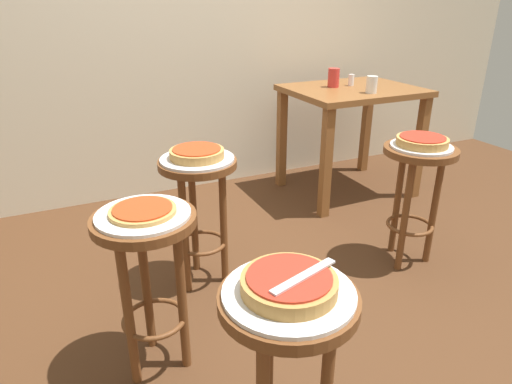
{
  "coord_description": "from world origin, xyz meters",
  "views": [
    {
      "loc": [
        -0.97,
        -1.58,
        1.36
      ],
      "look_at": [
        -0.22,
        0.03,
        0.59
      ],
      "focal_mm": 31.92,
      "sensor_mm": 36.0,
      "label": 1
    }
  ],
  "objects_px": {
    "pizza_foreground": "(289,284)",
    "serving_plate_middle": "(143,215)",
    "stool_rear": "(199,194)",
    "dining_table": "(352,107)",
    "serving_plate_foreground": "(289,293)",
    "cup_far_edge": "(334,78)",
    "stool_foreground": "(287,348)",
    "condiment_shaker": "(351,80)",
    "pizza_middle": "(143,210)",
    "stool_middle": "(148,259)",
    "cup_near_edge": "(372,85)",
    "pizza_leftside": "(422,141)",
    "pizza_server_knife": "(304,276)",
    "stool_leftside": "(416,180)",
    "serving_plate_rear": "(197,159)",
    "pizza_rear": "(197,153)",
    "serving_plate_leftside": "(421,146)"
  },
  "relations": [
    {
      "from": "pizza_foreground",
      "to": "serving_plate_leftside",
      "type": "height_order",
      "value": "pizza_foreground"
    },
    {
      "from": "stool_middle",
      "to": "serving_plate_leftside",
      "type": "bearing_deg",
      "value": 7.51
    },
    {
      "from": "dining_table",
      "to": "pizza_middle",
      "type": "bearing_deg",
      "value": -145.91
    },
    {
      "from": "serving_plate_foreground",
      "to": "stool_rear",
      "type": "xyz_separation_m",
      "value": [
        0.11,
        1.09,
        -0.18
      ]
    },
    {
      "from": "stool_foreground",
      "to": "serving_plate_leftside",
      "type": "relative_size",
      "value": 2.14
    },
    {
      "from": "serving_plate_middle",
      "to": "pizza_leftside",
      "type": "relative_size",
      "value": 1.3
    },
    {
      "from": "dining_table",
      "to": "stool_foreground",
      "type": "bearing_deg",
      "value": -129.83
    },
    {
      "from": "stool_rear",
      "to": "serving_plate_rear",
      "type": "relative_size",
      "value": 1.9
    },
    {
      "from": "pizza_foreground",
      "to": "serving_plate_foreground",
      "type": "bearing_deg",
      "value": 180.0
    },
    {
      "from": "stool_middle",
      "to": "cup_near_edge",
      "type": "relative_size",
      "value": 6.01
    },
    {
      "from": "stool_middle",
      "to": "cup_far_edge",
      "type": "relative_size",
      "value": 5.11
    },
    {
      "from": "stool_rear",
      "to": "dining_table",
      "type": "relative_size",
      "value": 0.74
    },
    {
      "from": "stool_rear",
      "to": "cup_far_edge",
      "type": "bearing_deg",
      "value": 31.25
    },
    {
      "from": "stool_foreground",
      "to": "pizza_middle",
      "type": "xyz_separation_m",
      "value": [
        -0.24,
        0.61,
        0.2
      ]
    },
    {
      "from": "stool_foreground",
      "to": "stool_rear",
      "type": "distance_m",
      "value": 1.1
    },
    {
      "from": "pizza_leftside",
      "to": "dining_table",
      "type": "xyz_separation_m",
      "value": [
        0.28,
        0.98,
        -0.05
      ]
    },
    {
      "from": "serving_plate_middle",
      "to": "cup_far_edge",
      "type": "distance_m",
      "value": 2.04
    },
    {
      "from": "pizza_rear",
      "to": "pizza_server_knife",
      "type": "bearing_deg",
      "value": -94.34
    },
    {
      "from": "serving_plate_foreground",
      "to": "cup_far_edge",
      "type": "distance_m",
      "value": 2.31
    },
    {
      "from": "stool_rear",
      "to": "condiment_shaker",
      "type": "distance_m",
      "value": 1.62
    },
    {
      "from": "stool_foreground",
      "to": "condiment_shaker",
      "type": "height_order",
      "value": "condiment_shaker"
    },
    {
      "from": "serving_plate_leftside",
      "to": "pizza_rear",
      "type": "xyz_separation_m",
      "value": [
        -1.09,
        0.29,
        0.03
      ]
    },
    {
      "from": "serving_plate_foreground",
      "to": "dining_table",
      "type": "height_order",
      "value": "dining_table"
    },
    {
      "from": "pizza_middle",
      "to": "cup_near_edge",
      "type": "bearing_deg",
      "value": 29.23
    },
    {
      "from": "stool_foreground",
      "to": "stool_leftside",
      "type": "height_order",
      "value": "same"
    },
    {
      "from": "pizza_middle",
      "to": "pizza_server_knife",
      "type": "height_order",
      "value": "pizza_server_knife"
    },
    {
      "from": "pizza_foreground",
      "to": "cup_near_edge",
      "type": "bearing_deg",
      "value": 46.82
    },
    {
      "from": "condiment_shaker",
      "to": "cup_near_edge",
      "type": "bearing_deg",
      "value": -97.83
    },
    {
      "from": "serving_plate_middle",
      "to": "pizza_rear",
      "type": "distance_m",
      "value": 0.6
    },
    {
      "from": "stool_rear",
      "to": "cup_far_edge",
      "type": "distance_m",
      "value": 1.51
    },
    {
      "from": "stool_rear",
      "to": "cup_far_edge",
      "type": "height_order",
      "value": "cup_far_edge"
    },
    {
      "from": "cup_near_edge",
      "to": "stool_middle",
      "type": "bearing_deg",
      "value": -150.77
    },
    {
      "from": "pizza_foreground",
      "to": "serving_plate_rear",
      "type": "xyz_separation_m",
      "value": [
        0.11,
        1.09,
        -0.03
      ]
    },
    {
      "from": "serving_plate_foreground",
      "to": "stool_rear",
      "type": "distance_m",
      "value": 1.11
    },
    {
      "from": "stool_foreground",
      "to": "pizza_server_knife",
      "type": "distance_m",
      "value": 0.24
    },
    {
      "from": "stool_rear",
      "to": "serving_plate_rear",
      "type": "xyz_separation_m",
      "value": [
        0.0,
        -0.0,
        0.18
      ]
    },
    {
      "from": "pizza_foreground",
      "to": "dining_table",
      "type": "bearing_deg",
      "value": 50.17
    },
    {
      "from": "pizza_middle",
      "to": "serving_plate_foreground",
      "type": "bearing_deg",
      "value": -68.57
    },
    {
      "from": "pizza_rear",
      "to": "serving_plate_leftside",
      "type": "bearing_deg",
      "value": -15.06
    },
    {
      "from": "pizza_foreground",
      "to": "pizza_middle",
      "type": "relative_size",
      "value": 1.07
    },
    {
      "from": "stool_middle",
      "to": "stool_foreground",
      "type": "bearing_deg",
      "value": -68.57
    },
    {
      "from": "stool_foreground",
      "to": "pizza_server_knife",
      "type": "relative_size",
      "value": 2.99
    },
    {
      "from": "serving_plate_rear",
      "to": "pizza_rear",
      "type": "height_order",
      "value": "pizza_rear"
    },
    {
      "from": "stool_middle",
      "to": "cup_near_edge",
      "type": "xyz_separation_m",
      "value": [
        1.71,
        0.96,
        0.35
      ]
    },
    {
      "from": "pizza_foreground",
      "to": "serving_plate_middle",
      "type": "distance_m",
      "value": 0.66
    },
    {
      "from": "pizza_middle",
      "to": "dining_table",
      "type": "distance_m",
      "value": 2.08
    },
    {
      "from": "serving_plate_leftside",
      "to": "pizza_server_knife",
      "type": "relative_size",
      "value": 1.4
    },
    {
      "from": "dining_table",
      "to": "pizza_leftside",
      "type": "bearing_deg",
      "value": -106.02
    },
    {
      "from": "stool_leftside",
      "to": "pizza_server_knife",
      "type": "relative_size",
      "value": 2.99
    },
    {
      "from": "serving_plate_foreground",
      "to": "pizza_leftside",
      "type": "bearing_deg",
      "value": 33.7
    }
  ]
}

